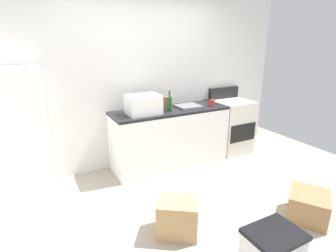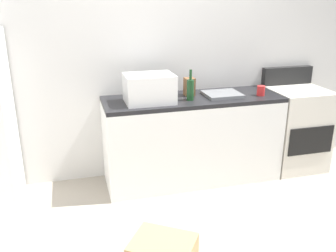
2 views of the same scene
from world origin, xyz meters
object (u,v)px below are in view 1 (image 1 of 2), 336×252
refrigerator (17,138)px  stove_oven (231,125)px  cardboard_box_medium (178,217)px  coffee_mug (212,103)px  wine_bottle (169,104)px  storage_bin (272,251)px  microwave (143,104)px  knife_block (167,102)px  cardboard_box_large (308,206)px

refrigerator → stove_oven: 3.29m
cardboard_box_medium → coffee_mug: bearing=44.3°
stove_oven → coffee_mug: stove_oven is taller
stove_oven → wine_bottle: bearing=-175.7°
coffee_mug → cardboard_box_medium: coffee_mug is taller
refrigerator → storage_bin: (1.83, -2.19, -0.61)m
microwave → cardboard_box_medium: size_ratio=1.14×
knife_block → storage_bin: 2.46m
refrigerator → coffee_mug: refrigerator is taller
knife_block → wine_bottle: bearing=-105.6°
coffee_mug → cardboard_box_medium: bearing=-135.7°
microwave → stove_oven: bearing=2.2°
refrigerator → stove_oven: size_ratio=1.46×
stove_oven → microwave: 1.78m
stove_oven → coffee_mug: (-0.53, -0.12, 0.48)m
refrigerator → storage_bin: bearing=-50.1°
wine_bottle → cardboard_box_large: wine_bottle is taller
knife_block → storage_bin: bearing=-95.1°
coffee_mug → storage_bin: 2.43m
microwave → wine_bottle: wine_bottle is taller
knife_block → cardboard_box_large: (0.71, -2.01, -0.84)m
coffee_mug → stove_oven: bearing=12.5°
refrigerator → wine_bottle: bearing=-1.2°
wine_bottle → cardboard_box_large: 2.16m
knife_block → storage_bin: knife_block is taller
coffee_mug → refrigerator: bearing=178.7°
cardboard_box_large → knife_block: bearing=109.5°
stove_oven → microwave: bearing=-177.8°
refrigerator → cardboard_box_medium: refrigerator is taller
wine_bottle → storage_bin: wine_bottle is taller
refrigerator → microwave: bearing=-0.4°
wine_bottle → knife_block: (0.05, 0.17, -0.02)m
stove_oven → knife_block: size_ratio=6.11×
wine_bottle → storage_bin: 2.30m
wine_bottle → cardboard_box_medium: bearing=-114.8°
wine_bottle → knife_block: size_ratio=1.67×
wine_bottle → storage_bin: bearing=-94.2°
microwave → cardboard_box_large: 2.37m
stove_oven → coffee_mug: size_ratio=11.00×
wine_bottle → cardboard_box_medium: 1.72m
storage_bin → coffee_mug: bearing=66.9°
microwave → coffee_mug: bearing=-2.6°
microwave → storage_bin: 2.35m
microwave → cardboard_box_medium: 1.66m
refrigerator → wine_bottle: (1.99, -0.04, 0.21)m
microwave → knife_block: bearing=17.9°
refrigerator → knife_block: bearing=3.8°
refrigerator → cardboard_box_large: size_ratio=3.56×
wine_bottle → cardboard_box_large: bearing=-67.5°
refrigerator → stove_oven: (3.27, 0.06, -0.34)m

